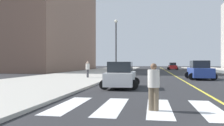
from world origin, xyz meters
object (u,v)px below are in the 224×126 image
pedestrian_crossing (154,85)px  pedestrian_walking_west (88,69)px  street_lamp (116,42)px  car_white_nearest (121,76)px  car_blue_second (200,71)px  car_red_third (173,66)px

pedestrian_crossing → pedestrian_walking_west: (-6.85, 15.59, 0.15)m
street_lamp → pedestrian_crossing: bearing=-77.9°
car_white_nearest → car_blue_second: car_blue_second is taller
car_white_nearest → pedestrian_crossing: car_white_nearest is taller
car_white_nearest → street_lamp: street_lamp is taller
car_red_third → pedestrian_crossing: 50.54m
pedestrian_crossing → pedestrian_walking_west: 17.03m
pedestrian_walking_west → street_lamp: bearing=135.2°
car_red_third → pedestrian_walking_west: 36.66m
car_blue_second → car_red_third: bearing=-90.1°
car_red_third → pedestrian_crossing: (-4.97, -50.30, 0.13)m
car_red_third → pedestrian_crossing: car_red_third is taller
car_red_third → pedestrian_walking_west: pedestrian_walking_west is taller
car_red_third → car_white_nearest: bearing=78.7°
car_red_third → pedestrian_crossing: size_ratio=2.31×
car_white_nearest → pedestrian_walking_west: pedestrian_walking_west is taller
pedestrian_crossing → street_lamp: 23.29m
car_white_nearest → pedestrian_walking_west: bearing=118.5°
car_white_nearest → pedestrian_crossing: 7.63m
car_white_nearest → car_blue_second: (7.04, 9.60, 0.07)m
pedestrian_walking_west → car_red_third: bearing=132.6°
pedestrian_crossing → street_lamp: size_ratio=0.23×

